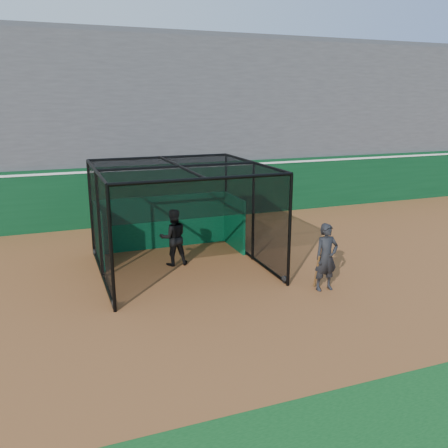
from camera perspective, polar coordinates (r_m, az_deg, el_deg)
name	(u,v)px	position (r m, az deg, el deg)	size (l,w,h in m)	color
ground	(221,293)	(13.24, -0.32, -8.27)	(120.00, 120.00, 0.00)	#95572B
outfield_wall	(153,193)	(20.74, -8.57, 3.76)	(50.00, 0.50, 2.50)	#0A391B
grandstand	(133,115)	(24.08, -10.85, 12.81)	(50.00, 7.85, 8.95)	#4C4C4F
batting_cage	(181,219)	(14.68, -5.24, 0.64)	(4.99, 5.05, 3.24)	black
batter	(173,237)	(15.21, -6.11, -1.60)	(0.89, 0.69, 1.83)	black
on_deck_player	(326,257)	(13.42, 12.19, -3.94)	(0.70, 0.47, 1.91)	black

